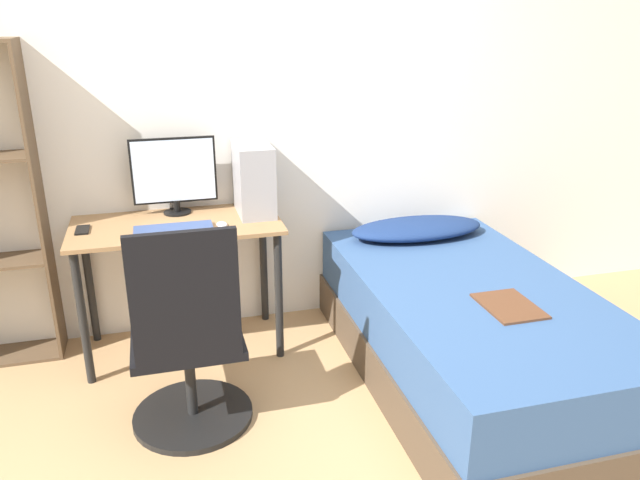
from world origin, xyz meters
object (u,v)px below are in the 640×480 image
bed (470,333)px  monitor (174,173)px  keyboard (173,228)px  pc_tower (253,179)px  office_chair (189,355)px

bed → monitor: (-1.41, 0.90, 0.73)m
keyboard → pc_tower: size_ratio=1.03×
office_chair → bed: size_ratio=0.52×
bed → monitor: size_ratio=4.29×
office_chair → keyboard: bearing=90.6°
bed → pc_tower: pc_tower is taller
keyboard → monitor: bearing=83.1°
bed → keyboard: 1.64m
monitor → pc_tower: monitor is taller
office_chair → bed: 1.44m
monitor → pc_tower: bearing=-13.6°
office_chair → pc_tower: size_ratio=2.62×
office_chair → pc_tower: bearing=61.5°
bed → keyboard: bearing=157.5°
monitor → keyboard: bearing=-96.9°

